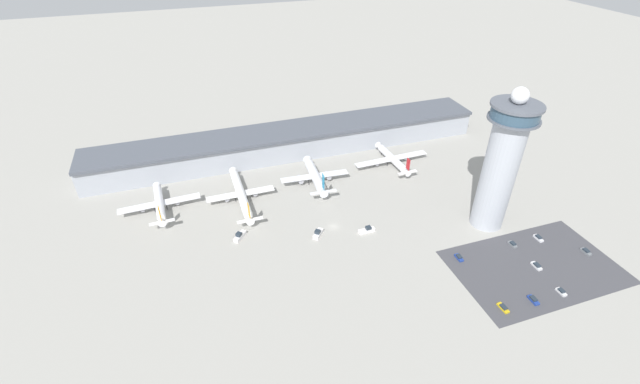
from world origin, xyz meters
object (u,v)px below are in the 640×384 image
object	(u,v)px
car_navy_sedan	(513,244)
car_grey_coupe	(538,238)
car_white_wagon	(533,300)
control_tower	(502,162)
service_truck_baggage	(318,233)
service_truck_catering	(240,236)
airplane_gate_bravo	(241,194)
car_green_van	(503,308)
car_black_suv	(459,257)
airplane_gate_alpha	(160,203)
airplane_gate_delta	(392,159)
service_truck_fuel	(367,230)
car_silver_sedan	(586,251)
car_blue_compact	(561,292)
airplane_gate_charlie	(315,176)
car_maroon_suv	(537,266)

from	to	relation	value
car_navy_sedan	car_grey_coupe	bearing A→B (deg)	-0.81
car_white_wagon	control_tower	bearing A→B (deg)	74.79
control_tower	service_truck_baggage	size ratio (longest dim) A/B	9.63
car_navy_sedan	car_grey_coupe	world-z (taller)	car_grey_coupe
control_tower	service_truck_catering	xyz separation A→B (m)	(-104.73, 24.17, -29.70)
airplane_gate_bravo	car_grey_coupe	world-z (taller)	airplane_gate_bravo
car_green_van	car_grey_coupe	bearing A→B (deg)	34.46
car_black_suv	car_navy_sedan	bearing A→B (deg)	-0.63
airplane_gate_alpha	car_white_wagon	bearing A→B (deg)	-38.43
airplane_gate_delta	car_black_suv	bearing A→B (deg)	-95.69
service_truck_fuel	airplane_gate_delta	bearing A→B (deg)	53.30
service_truck_baggage	car_white_wagon	bearing A→B (deg)	-43.79
car_green_van	airplane_gate_bravo	bearing A→B (deg)	128.59
service_truck_catering	car_silver_sedan	world-z (taller)	service_truck_catering
control_tower	service_truck_fuel	xyz separation A→B (m)	(-52.31, 10.87, -29.87)
service_truck_fuel	car_silver_sedan	xyz separation A→B (m)	(78.74, -40.36, -0.37)
car_black_suv	car_white_wagon	distance (m)	30.02
service_truck_baggage	car_green_van	distance (m)	75.86
car_silver_sedan	car_white_wagon	world-z (taller)	car_white_wagon
car_green_van	car_grey_coupe	distance (m)	46.61
control_tower	airplane_gate_bravo	world-z (taller)	control_tower
service_truck_fuel	car_silver_sedan	size ratio (longest dim) A/B	1.68
car_blue_compact	car_black_suv	distance (m)	36.99
service_truck_catering	car_black_suv	distance (m)	89.95
airplane_gate_bravo	car_black_suv	distance (m)	100.74
car_green_van	car_grey_coupe	world-z (taller)	car_grey_coupe
service_truck_fuel	car_green_van	distance (m)	60.68
airplane_gate_charlie	car_navy_sedan	distance (m)	94.47
airplane_gate_delta	car_blue_compact	world-z (taller)	airplane_gate_delta
service_truck_fuel	car_navy_sedan	bearing A→B (deg)	-26.98
airplane_gate_charlie	car_silver_sedan	size ratio (longest dim) A/B	7.79
car_blue_compact	car_white_wagon	world-z (taller)	car_white_wagon
service_truck_fuel	car_maroon_suv	world-z (taller)	service_truck_fuel
car_blue_compact	car_navy_sedan	size ratio (longest dim) A/B	0.99
car_blue_compact	car_maroon_suv	bearing A→B (deg)	85.63
car_blue_compact	airplane_gate_delta	bearing A→B (deg)	99.70
airplane_gate_bravo	airplane_gate_delta	distance (m)	82.74
airplane_gate_charlie	car_silver_sedan	distance (m)	121.46
service_truck_fuel	car_silver_sedan	world-z (taller)	service_truck_fuel
service_truck_baggage	car_blue_compact	size ratio (longest dim) A/B	1.58
car_navy_sedan	car_blue_compact	bearing A→B (deg)	-91.39
service_truck_catering	car_navy_sedan	xyz separation A→B (m)	(105.94, -40.55, -0.52)
airplane_gate_delta	service_truck_fuel	xyz separation A→B (m)	(-35.44, -47.55, -3.15)
car_maroon_suv	car_silver_sedan	bearing A→B (deg)	0.68
service_truck_fuel	car_white_wagon	size ratio (longest dim) A/B	1.62
car_blue_compact	car_silver_sedan	xyz separation A→B (m)	(25.89, 14.01, 0.01)
airplane_gate_alpha	car_grey_coupe	xyz separation A→B (m)	(149.92, -71.50, -3.56)
airplane_gate_charlie	service_truck_fuel	world-z (taller)	airplane_gate_charlie
car_silver_sedan	car_navy_sedan	xyz separation A→B (m)	(-25.23, 13.11, 0.02)
airplane_gate_bravo	service_truck_catering	size ratio (longest dim) A/B	6.73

